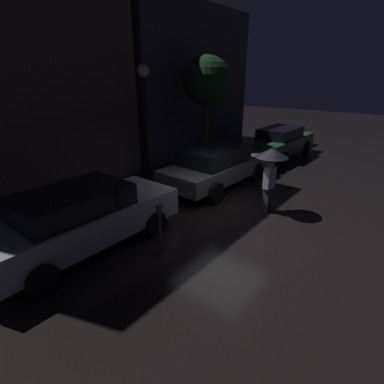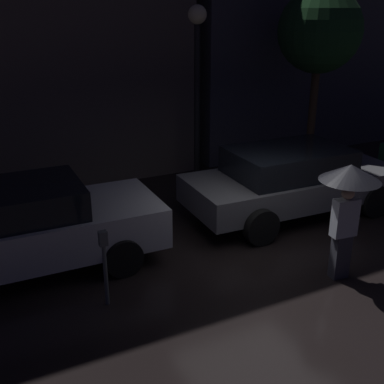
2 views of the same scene
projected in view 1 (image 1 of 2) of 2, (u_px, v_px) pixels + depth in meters
ground_plane at (223, 211)px, 9.07m from camera, size 60.00×60.00×0.00m
building_facade_right at (182, 82)px, 15.81m from camera, size 8.31×3.00×7.06m
parked_car_silver at (80, 218)px, 6.88m from camera, size 4.70×1.99×1.51m
parked_car_grey at (216, 166)px, 10.90m from camera, size 4.67×2.07×1.46m
parked_car_green at (280, 141)px, 14.90m from camera, size 4.68×1.87×1.47m
pedestrian_with_umbrella at (271, 163)px, 8.56m from camera, size 0.94×0.94×1.94m
parking_meter at (160, 223)px, 6.72m from camera, size 0.12×0.10×1.20m
street_lamp_near at (145, 101)px, 10.90m from camera, size 0.43×0.43×4.22m
street_tree at (207, 82)px, 12.54m from camera, size 2.04×2.04×4.65m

